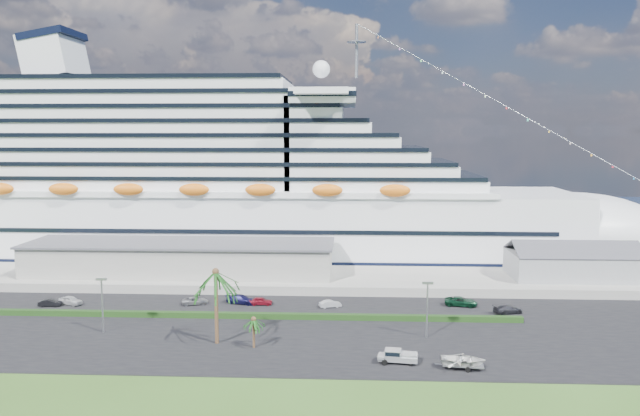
# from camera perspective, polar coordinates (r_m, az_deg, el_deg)

# --- Properties ---
(ground) EXTENTS (420.00, 420.00, 0.00)m
(ground) POSITION_cam_1_polar(r_m,az_deg,el_deg) (86.31, -3.28, -13.30)
(ground) COLOR #33541C
(ground) RESTS_ON ground
(asphalt_lot) EXTENTS (140.00, 38.00, 0.12)m
(asphalt_lot) POSITION_cam_1_polar(r_m,az_deg,el_deg) (96.63, -2.59, -11.00)
(asphalt_lot) COLOR black
(asphalt_lot) RESTS_ON ground
(wharf) EXTENTS (240.00, 20.00, 1.80)m
(wharf) POSITION_cam_1_polar(r_m,az_deg,el_deg) (124.23, -1.34, -6.50)
(wharf) COLOR gray
(wharf) RESTS_ON ground
(water) EXTENTS (420.00, 160.00, 0.02)m
(water) POSITION_cam_1_polar(r_m,az_deg,el_deg) (212.77, 0.39, -1.05)
(water) COLOR #0B1D32
(water) RESTS_ON ground
(cruise_ship) EXTENTS (191.00, 38.00, 54.00)m
(cruise_ship) POSITION_cam_1_polar(r_m,az_deg,el_deg) (148.19, -9.02, 1.81)
(cruise_ship) COLOR silver
(cruise_ship) RESTS_ON ground
(terminal_building) EXTENTS (61.00, 15.00, 6.30)m
(terminal_building) POSITION_cam_1_polar(r_m,az_deg,el_deg) (127.56, -12.65, -4.42)
(terminal_building) COLOR gray
(terminal_building) RESTS_ON wharf
(port_shed) EXTENTS (24.00, 12.31, 7.37)m
(port_shed) POSITION_cam_1_polar(r_m,az_deg,el_deg) (130.54, 22.16, -4.79)
(port_shed) COLOR gray
(port_shed) RESTS_ON wharf
(hedge) EXTENTS (88.00, 1.10, 0.90)m
(hedge) POSITION_cam_1_polar(r_m,az_deg,el_deg) (102.23, -6.86, -9.73)
(hedge) COLOR black
(hedge) RESTS_ON asphalt_lot
(lamp_post_left) EXTENTS (1.60, 0.35, 8.27)m
(lamp_post_left) POSITION_cam_1_polar(r_m,az_deg,el_deg) (98.90, -19.30, -7.79)
(lamp_post_left) COLOR gray
(lamp_post_left) RESTS_ON asphalt_lot
(lamp_post_right) EXTENTS (1.60, 0.35, 8.27)m
(lamp_post_right) POSITION_cam_1_polar(r_m,az_deg,el_deg) (92.53, 9.78, -8.51)
(lamp_post_right) COLOR gray
(lamp_post_right) RESTS_ON asphalt_lot
(palm_tall) EXTENTS (8.82, 8.82, 11.13)m
(palm_tall) POSITION_cam_1_polar(r_m,az_deg,el_deg) (88.97, -9.51, -6.56)
(palm_tall) COLOR #47301E
(palm_tall) RESTS_ON ground
(palm_short) EXTENTS (3.53, 3.53, 4.56)m
(palm_short) POSITION_cam_1_polar(r_m,az_deg,el_deg) (88.04, -6.09, -10.39)
(palm_short) COLOR #47301E
(palm_short) RESTS_ON ground
(parked_car_0) EXTENTS (4.74, 3.22, 1.50)m
(parked_car_0) POSITION_cam_1_polar(r_m,az_deg,el_deg) (117.23, -21.84, -7.85)
(parked_car_0) COLOR #BBBBBD
(parked_car_0) RESTS_ON asphalt_lot
(parked_car_1) EXTENTS (3.87, 1.70, 1.24)m
(parked_car_1) POSITION_cam_1_polar(r_m,az_deg,el_deg) (117.52, -23.46, -7.96)
(parked_car_1) COLOR black
(parked_car_1) RESTS_ON asphalt_lot
(parked_car_2) EXTENTS (4.89, 3.29, 1.24)m
(parked_car_2) POSITION_cam_1_polar(r_m,az_deg,el_deg) (111.36, -11.35, -8.32)
(parked_car_2) COLOR gray
(parked_car_2) RESTS_ON asphalt_lot
(parked_car_3) EXTENTS (5.68, 3.46, 1.54)m
(parked_car_3) POSITION_cam_1_polar(r_m,az_deg,el_deg) (110.49, -7.22, -8.28)
(parked_car_3) COLOR #12123F
(parked_car_3) RESTS_ON asphalt_lot
(parked_car_4) EXTENTS (4.06, 1.76, 1.36)m
(parked_car_4) POSITION_cam_1_polar(r_m,az_deg,el_deg) (109.36, -5.44, -8.46)
(parked_car_4) COLOR maroon
(parked_car_4) RESTS_ON asphalt_lot
(parked_car_5) EXTENTS (3.98, 2.39, 1.24)m
(parked_car_5) POSITION_cam_1_polar(r_m,az_deg,el_deg) (107.41, 0.94, -8.76)
(parked_car_5) COLOR #B2B4B9
(parked_car_5) RESTS_ON asphalt_lot
(parked_car_6) EXTENTS (5.93, 3.53, 1.54)m
(parked_car_6) POSITION_cam_1_polar(r_m,az_deg,el_deg) (110.95, 12.77, -8.34)
(parked_car_6) COLOR black
(parked_car_6) RESTS_ON asphalt_lot
(parked_car_7) EXTENTS (5.20, 3.15, 1.41)m
(parked_car_7) POSITION_cam_1_polar(r_m,az_deg,el_deg) (108.51, 16.80, -8.85)
(parked_car_7) COLOR black
(parked_car_7) RESTS_ON asphalt_lot
(pickup_truck) EXTENTS (5.33, 2.53, 1.80)m
(pickup_truck) POSITION_cam_1_polar(r_m,az_deg,el_deg) (83.44, 7.06, -13.26)
(pickup_truck) COLOR black
(pickup_truck) RESTS_ON asphalt_lot
(boat_trailer) EXTENTS (6.53, 4.61, 1.83)m
(boat_trailer) POSITION_cam_1_polar(r_m,az_deg,el_deg) (82.75, 12.96, -13.40)
(boat_trailer) COLOR gray
(boat_trailer) RESTS_ON asphalt_lot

